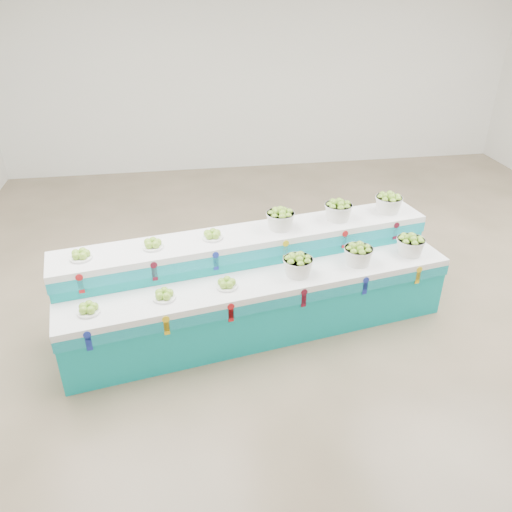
# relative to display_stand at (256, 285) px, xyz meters

# --- Properties ---
(ground) EXTENTS (10.00, 10.00, 0.00)m
(ground) POSITION_rel_display_stand_xyz_m (0.98, 0.32, -0.51)
(ground) COLOR brown
(ground) RESTS_ON ground
(back_wall) EXTENTS (10.00, 0.00, 10.00)m
(back_wall) POSITION_rel_display_stand_xyz_m (0.98, 5.32, 1.49)
(back_wall) COLOR silver
(back_wall) RESTS_ON ground
(display_stand) EXTENTS (4.34, 1.78, 1.02)m
(display_stand) POSITION_rel_display_stand_xyz_m (0.00, 0.00, 0.00)
(display_stand) COLOR #0EA3A5
(display_stand) RESTS_ON ground
(plate_lower_left) EXTENTS (0.26, 0.26, 0.10)m
(plate_lower_left) POSITION_rel_display_stand_xyz_m (-1.68, -0.55, 0.26)
(plate_lower_left) COLOR white
(plate_lower_left) RESTS_ON display_stand
(plate_lower_mid) EXTENTS (0.26, 0.26, 0.10)m
(plate_lower_mid) POSITION_rel_display_stand_xyz_m (-0.98, -0.43, 0.26)
(plate_lower_mid) COLOR white
(plate_lower_mid) RESTS_ON display_stand
(plate_lower_right) EXTENTS (0.26, 0.26, 0.10)m
(plate_lower_right) POSITION_rel_display_stand_xyz_m (-0.35, -0.33, 0.26)
(plate_lower_right) COLOR white
(plate_lower_right) RESTS_ON display_stand
(basket_lower_left) EXTENTS (0.36, 0.36, 0.23)m
(basket_lower_left) POSITION_rel_display_stand_xyz_m (0.41, -0.19, 0.33)
(basket_lower_left) COLOR silver
(basket_lower_left) RESTS_ON display_stand
(basket_lower_mid) EXTENTS (0.36, 0.36, 0.23)m
(basket_lower_mid) POSITION_rel_display_stand_xyz_m (1.11, -0.07, 0.33)
(basket_lower_mid) COLOR silver
(basket_lower_mid) RESTS_ON display_stand
(basket_lower_right) EXTENTS (0.36, 0.36, 0.23)m
(basket_lower_right) POSITION_rel_display_stand_xyz_m (1.77, 0.04, 0.33)
(basket_lower_right) COLOR silver
(basket_lower_right) RESTS_ON display_stand
(plate_upper_left) EXTENTS (0.26, 0.26, 0.10)m
(plate_upper_left) POSITION_rel_display_stand_xyz_m (-1.77, -0.04, 0.56)
(plate_upper_left) COLOR white
(plate_upper_left) RESTS_ON display_stand
(plate_upper_mid) EXTENTS (0.26, 0.26, 0.10)m
(plate_upper_mid) POSITION_rel_display_stand_xyz_m (-1.07, 0.08, 0.56)
(plate_upper_mid) COLOR white
(plate_upper_mid) RESTS_ON display_stand
(plate_upper_right) EXTENTS (0.26, 0.26, 0.10)m
(plate_upper_right) POSITION_rel_display_stand_xyz_m (-0.44, 0.19, 0.56)
(plate_upper_right) COLOR white
(plate_upper_right) RESTS_ON display_stand
(basket_upper_left) EXTENTS (0.36, 0.36, 0.23)m
(basket_upper_left) POSITION_rel_display_stand_xyz_m (0.32, 0.32, 0.63)
(basket_upper_left) COLOR silver
(basket_upper_left) RESTS_ON display_stand
(basket_upper_mid) EXTENTS (0.36, 0.36, 0.23)m
(basket_upper_mid) POSITION_rel_display_stand_xyz_m (1.03, 0.44, 0.63)
(basket_upper_mid) COLOR silver
(basket_upper_mid) RESTS_ON display_stand
(basket_upper_right) EXTENTS (0.36, 0.36, 0.23)m
(basket_upper_right) POSITION_rel_display_stand_xyz_m (1.68, 0.55, 0.63)
(basket_upper_right) COLOR silver
(basket_upper_right) RESTS_ON display_stand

